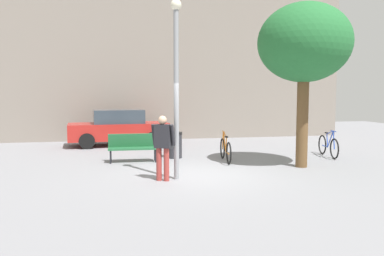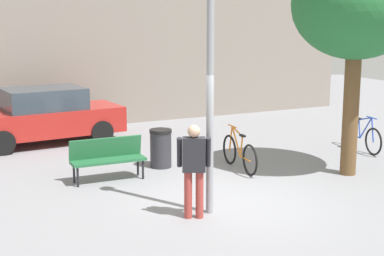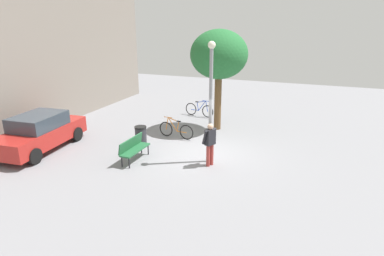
{
  "view_description": "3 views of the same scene",
  "coord_description": "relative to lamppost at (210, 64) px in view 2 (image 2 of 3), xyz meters",
  "views": [
    {
      "loc": [
        -2.21,
        -10.27,
        2.22
      ],
      "look_at": [
        0.18,
        1.51,
        1.16
      ],
      "focal_mm": 36.19,
      "sensor_mm": 36.0,
      "label": 1
    },
    {
      "loc": [
        -5.35,
        -9.26,
        3.53
      ],
      "look_at": [
        -0.29,
        0.98,
        1.29
      ],
      "focal_mm": 54.28,
      "sensor_mm": 36.0,
      "label": 2
    },
    {
      "loc": [
        -11.98,
        -4.03,
        5.29
      ],
      "look_at": [
        -0.05,
        0.56,
        1.09
      ],
      "focal_mm": 30.71,
      "sensor_mm": 36.0,
      "label": 3
    }
  ],
  "objects": [
    {
      "name": "lamppost",
      "position": [
        0.0,
        0.0,
        0.0
      ],
      "size": [
        0.28,
        0.28,
        4.6
      ],
      "color": "gray",
      "rests_on": "ground_plane"
    },
    {
      "name": "bicycle_blue",
      "position": [
        5.88,
        2.55,
        -2.3
      ],
      "size": [
        0.34,
        1.8,
        0.97
      ],
      "color": "black",
      "rests_on": "ground_plane"
    },
    {
      "name": "park_bench",
      "position": [
        -0.99,
        2.84,
        -2.14
      ],
      "size": [
        1.61,
        0.5,
        0.92
      ],
      "color": "#236038",
      "rests_on": "ground_plane"
    },
    {
      "name": "ground_plane",
      "position": [
        0.63,
        0.41,
        -2.69
      ],
      "size": [
        36.0,
        36.0,
        0.0
      ],
      "primitive_type": "plane",
      "color": "gray"
    },
    {
      "name": "plaza_tree",
      "position": [
        4.0,
        0.9,
        1.01
      ],
      "size": [
        2.77,
        2.77,
        4.92
      ],
      "color": "brown",
      "rests_on": "ground_plane"
    },
    {
      "name": "parked_car_red",
      "position": [
        -1.4,
        7.12,
        -1.91
      ],
      "size": [
        4.32,
        2.08,
        1.55
      ],
      "color": "#AD231E",
      "rests_on": "ground_plane"
    },
    {
      "name": "bicycle_orange",
      "position": [
        2.01,
        2.33,
        -2.3
      ],
      "size": [
        0.23,
        1.81,
        0.97
      ],
      "color": "black",
      "rests_on": "ground_plane"
    },
    {
      "name": "trash_bin",
      "position": [
        0.48,
        3.33,
        -2.23
      ],
      "size": [
        0.52,
        0.52,
        0.9
      ],
      "color": "#2D2D33",
      "rests_on": "ground_plane"
    },
    {
      "name": "person_by_lamppost",
      "position": [
        -0.38,
        -0.12,
        -1.72
      ],
      "size": [
        0.63,
        0.46,
        1.67
      ],
      "color": "#9E3833",
      "rests_on": "ground_plane"
    }
  ]
}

